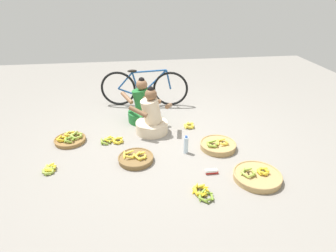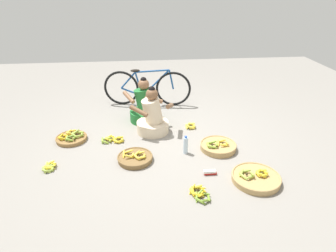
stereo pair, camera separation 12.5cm
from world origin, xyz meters
name	(u,v)px [view 1 (the left image)]	position (x,y,z in m)	size (l,w,h in m)	color
ground_plane	(166,140)	(0.00, 0.00, 0.00)	(10.00, 10.00, 0.00)	gray
vendor_woman_front	(152,118)	(-0.20, 0.30, 0.25)	(0.72, 0.53, 0.79)	beige
vendor_woman_behind	(143,108)	(-0.32, 0.74, 0.26)	(0.68, 0.52, 0.80)	#237233
bicycle_leaning	(144,88)	(-0.25, 1.46, 0.36)	(1.69, 0.29, 0.73)	black
banana_basket_back_right	(70,139)	(-1.48, 0.15, 0.04)	(0.48, 0.48, 0.13)	olive
banana_basket_mid_right	(257,176)	(1.00, -1.12, 0.05)	(0.60, 0.60, 0.15)	tan
banana_basket_mid_left	(218,145)	(0.73, -0.34, 0.05)	(0.53, 0.53, 0.15)	tan
banana_basket_front_right	(136,158)	(-0.49, -0.52, 0.04)	(0.49, 0.49, 0.14)	brown
loose_bananas_front_left	(113,141)	(-0.83, 0.05, 0.03)	(0.36, 0.24, 0.09)	yellow
loose_bananas_back_center	(50,169)	(-1.62, -0.60, 0.03)	(0.19, 0.25, 0.08)	#9EB747
loose_bananas_near_bicycle	(202,192)	(0.25, -1.31, 0.03)	(0.26, 0.33, 0.09)	yellow
loose_bananas_back_left	(189,125)	(0.45, 0.39, 0.03)	(0.20, 0.20, 0.09)	yellow
water_bottle	(186,145)	(0.23, -0.40, 0.13)	(0.07, 0.07, 0.28)	silver
packet_carton_stack	(211,171)	(0.47, -0.93, 0.03)	(0.17, 0.06, 0.06)	red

